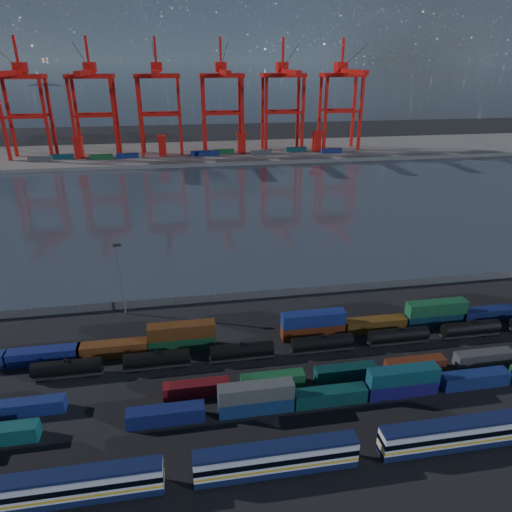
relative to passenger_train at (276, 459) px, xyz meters
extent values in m
plane|color=black|center=(5.80, 21.07, -2.37)|extent=(700.00, 700.00, 0.00)
plane|color=#2D3641|center=(5.80, 126.07, -2.36)|extent=(700.00, 700.00, 0.00)
cube|color=#514F4C|center=(5.80, 231.07, -1.37)|extent=(700.00, 70.00, 2.00)
cone|color=#1E2630|center=(205.80, 1621.07, 227.63)|extent=(1040.00, 1040.00, 460.00)
cone|color=#1E2630|center=(605.80, 1621.07, 187.63)|extent=(960.00, 960.00, 380.00)
cone|color=#1E2630|center=(955.80, 1621.07, 147.63)|extent=(840.00, 840.00, 300.00)
cube|color=silver|center=(-26.00, 0.00, 0.21)|extent=(22.25, 2.67, 3.38)
cube|color=#10183A|center=(-26.00, 0.00, -1.57)|extent=(22.25, 2.72, 1.07)
cube|color=#10183A|center=(-26.00, 0.00, 2.12)|extent=(22.25, 2.40, 0.44)
cube|color=gold|center=(-26.00, 0.00, -0.50)|extent=(22.27, 2.75, 0.32)
cube|color=black|center=(-26.00, 0.00, 0.57)|extent=(22.27, 2.75, 0.89)
cube|color=black|center=(-33.79, 0.00, -2.06)|extent=(2.67, 1.78, 0.62)
cube|color=black|center=(-18.21, 0.00, -2.06)|extent=(2.67, 1.78, 0.62)
cube|color=silver|center=(0.00, 0.00, 0.21)|extent=(22.25, 2.67, 3.38)
cube|color=#10183A|center=(0.00, 0.00, -1.57)|extent=(22.25, 2.72, 1.07)
cube|color=#10183A|center=(0.00, 0.00, 2.12)|extent=(22.25, 2.40, 0.44)
cube|color=gold|center=(0.00, 0.00, -0.50)|extent=(22.27, 2.75, 0.32)
cube|color=black|center=(0.00, 0.00, 0.57)|extent=(22.27, 2.75, 0.89)
cube|color=black|center=(-7.79, 0.00, -2.06)|extent=(2.67, 1.78, 0.62)
cube|color=black|center=(7.79, 0.00, -2.06)|extent=(2.67, 1.78, 0.62)
cube|color=silver|center=(26.00, 0.00, 0.21)|extent=(22.25, 2.67, 3.38)
cube|color=#10183A|center=(26.00, 0.00, -1.57)|extent=(22.25, 2.72, 1.07)
cube|color=#10183A|center=(26.00, 0.00, 2.12)|extent=(22.25, 2.40, 0.44)
cube|color=gold|center=(26.00, 0.00, -0.50)|extent=(22.27, 2.75, 0.32)
cube|color=black|center=(26.00, 0.00, 0.57)|extent=(22.27, 2.75, 0.89)
cube|color=black|center=(18.21, 0.00, -2.06)|extent=(2.67, 1.78, 0.62)
cube|color=black|center=(33.79, 0.00, -2.06)|extent=(2.67, 1.78, 0.62)
cube|color=#101951|center=(-14.82, 12.05, -1.07)|extent=(11.97, 2.43, 2.59)
cube|color=navy|center=(-0.75, 12.05, -1.07)|extent=(11.97, 2.43, 2.59)
cube|color=#46494C|center=(-0.75, 12.05, 1.52)|extent=(11.97, 2.43, 2.59)
cube|color=#0A3837|center=(11.52, 12.05, -1.07)|extent=(11.97, 2.43, 2.59)
cube|color=#151159|center=(23.91, 12.05, -1.07)|extent=(11.97, 2.43, 2.59)
cube|color=#0E3E49|center=(23.91, 12.05, 1.52)|extent=(11.97, 2.43, 2.59)
cube|color=navy|center=(37.31, 12.05, -1.07)|extent=(11.97, 2.43, 2.59)
cube|color=navy|center=(-36.23, 17.62, -1.18)|extent=(11.01, 2.24, 2.38)
cube|color=maroon|center=(-9.90, 17.62, -1.18)|extent=(11.01, 2.24, 2.38)
cube|color=#155029|center=(3.07, 17.62, -1.18)|extent=(11.01, 2.24, 2.38)
cube|color=#0B383A|center=(16.17, 17.62, -1.18)|extent=(11.01, 2.24, 2.38)
cube|color=#532110|center=(29.19, 17.62, -1.18)|extent=(11.01, 2.24, 2.38)
cube|color=#393B3E|center=(42.77, 17.62, -1.18)|extent=(11.01, 2.24, 2.38)
cube|color=navy|center=(-37.23, 31.34, -0.98)|extent=(12.83, 2.61, 2.78)
cube|color=#5C2F12|center=(-24.90, 31.34, -0.98)|extent=(12.83, 2.61, 2.78)
cube|color=#114122|center=(-11.93, 31.34, -0.98)|extent=(12.83, 2.61, 2.78)
cube|color=#522B10|center=(-11.93, 31.34, 1.80)|extent=(12.83, 2.61, 2.78)
cube|color=#5A230D|center=(14.12, 31.34, -0.98)|extent=(12.83, 2.61, 2.78)
cube|color=navy|center=(14.12, 31.34, 1.80)|extent=(12.83, 2.61, 2.78)
cube|color=#583811|center=(27.47, 31.34, -0.98)|extent=(12.83, 2.61, 2.78)
cube|color=#0B293E|center=(40.72, 31.34, -0.98)|extent=(12.83, 2.61, 2.78)
cube|color=#144E2B|center=(40.72, 31.34, 1.80)|extent=(12.83, 2.61, 2.78)
cube|color=#0F1A4D|center=(52.93, 31.34, -0.98)|extent=(12.83, 2.61, 2.78)
cylinder|color=black|center=(-32.06, 25.95, -0.29)|extent=(11.78, 2.63, 2.63)
cylinder|color=black|center=(-32.06, 25.95, 1.16)|extent=(0.72, 0.72, 0.45)
cube|color=black|center=(-32.06, 25.95, -1.74)|extent=(12.23, 1.81, 0.36)
cube|color=black|center=(-36.14, 25.95, -2.10)|extent=(2.27, 1.63, 0.54)
cube|color=black|center=(-27.98, 25.95, -2.10)|extent=(2.27, 1.63, 0.54)
cylinder|color=black|center=(-16.56, 25.95, -0.29)|extent=(11.78, 2.63, 2.63)
cylinder|color=black|center=(-16.56, 25.95, 1.16)|extent=(0.72, 0.72, 0.45)
cube|color=black|center=(-16.56, 25.95, -1.74)|extent=(12.23, 1.81, 0.36)
cube|color=black|center=(-20.64, 25.95, -2.10)|extent=(2.27, 1.63, 0.54)
cube|color=black|center=(-12.48, 25.95, -2.10)|extent=(2.27, 1.63, 0.54)
cylinder|color=black|center=(-1.06, 25.95, -0.29)|extent=(11.78, 2.63, 2.63)
cylinder|color=black|center=(-1.06, 25.95, 1.16)|extent=(0.72, 0.72, 0.45)
cube|color=black|center=(-1.06, 25.95, -1.74)|extent=(12.23, 1.81, 0.36)
cube|color=black|center=(-5.14, 25.95, -2.10)|extent=(2.27, 1.63, 0.54)
cube|color=black|center=(3.02, 25.95, -2.10)|extent=(2.27, 1.63, 0.54)
cylinder|color=black|center=(14.44, 25.95, -0.29)|extent=(11.78, 2.63, 2.63)
cylinder|color=black|center=(14.44, 25.95, 1.16)|extent=(0.72, 0.72, 0.45)
cube|color=black|center=(14.44, 25.95, -1.74)|extent=(12.23, 1.81, 0.36)
cube|color=black|center=(10.36, 25.95, -2.10)|extent=(2.27, 1.63, 0.54)
cube|color=black|center=(18.52, 25.95, -2.10)|extent=(2.27, 1.63, 0.54)
cylinder|color=black|center=(29.94, 25.95, -0.29)|extent=(11.78, 2.63, 2.63)
cylinder|color=black|center=(29.94, 25.95, 1.16)|extent=(0.72, 0.72, 0.45)
cube|color=black|center=(29.94, 25.95, -1.74)|extent=(12.23, 1.81, 0.36)
cube|color=black|center=(25.86, 25.95, -2.10)|extent=(2.27, 1.63, 0.54)
cube|color=black|center=(34.02, 25.95, -2.10)|extent=(2.27, 1.63, 0.54)
cylinder|color=black|center=(45.44, 25.95, -0.29)|extent=(11.78, 2.63, 2.63)
cylinder|color=black|center=(45.44, 25.95, 1.16)|extent=(0.72, 0.72, 0.45)
cube|color=black|center=(45.44, 25.95, -1.74)|extent=(12.23, 1.81, 0.36)
cube|color=black|center=(41.36, 25.95, -2.10)|extent=(2.27, 1.63, 0.54)
cube|color=black|center=(49.52, 25.95, -2.10)|extent=(2.27, 1.63, 0.54)
cube|color=#595B5E|center=(5.80, 49.07, -1.37)|extent=(160.00, 0.06, 2.00)
cylinder|color=slate|center=(-44.20, 49.07, -1.27)|extent=(0.12, 0.12, 2.20)
cylinder|color=slate|center=(-34.20, 49.07, -1.27)|extent=(0.12, 0.12, 2.20)
cylinder|color=slate|center=(-24.20, 49.07, -1.27)|extent=(0.12, 0.12, 2.20)
cylinder|color=slate|center=(-14.20, 49.07, -1.27)|extent=(0.12, 0.12, 2.20)
cylinder|color=slate|center=(-4.20, 49.07, -1.27)|extent=(0.12, 0.12, 2.20)
cylinder|color=slate|center=(5.80, 49.07, -1.27)|extent=(0.12, 0.12, 2.20)
cylinder|color=slate|center=(15.80, 49.07, -1.27)|extent=(0.12, 0.12, 2.20)
cylinder|color=slate|center=(25.80, 49.07, -1.27)|extent=(0.12, 0.12, 2.20)
cylinder|color=slate|center=(35.80, 49.07, -1.27)|extent=(0.12, 0.12, 2.20)
cylinder|color=slate|center=(45.80, 49.07, -1.27)|extent=(0.12, 0.12, 2.20)
cylinder|color=slate|center=(55.80, 49.07, -1.27)|extent=(0.12, 0.12, 2.20)
cylinder|color=slate|center=(65.80, 49.07, -1.27)|extent=(0.12, 0.12, 2.20)
cylinder|color=slate|center=(-24.20, 47.07, 5.63)|extent=(0.36, 0.36, 16.00)
cube|color=black|center=(-24.20, 47.07, 13.93)|extent=(1.60, 0.40, 0.60)
cube|color=red|center=(-99.94, 220.21, 19.59)|extent=(1.56, 1.56, 43.92)
cube|color=red|center=(-99.94, 231.92, 19.59)|extent=(1.56, 1.56, 43.92)
cube|color=red|center=(-78.47, 220.21, 19.59)|extent=(1.56, 1.56, 43.92)
cube|color=red|center=(-78.47, 231.92, 19.59)|extent=(1.56, 1.56, 43.92)
cube|color=red|center=(-89.20, 220.21, 21.78)|extent=(21.47, 1.37, 1.37)
cube|color=red|center=(-89.20, 231.92, 21.78)|extent=(21.47, 1.37, 1.37)
cube|color=red|center=(-89.20, 226.07, 41.55)|extent=(24.40, 13.66, 2.15)
cube|color=red|center=(-89.20, 214.36, 43.50)|extent=(2.93, 46.84, 2.44)
cube|color=red|center=(-89.20, 229.97, 45.94)|extent=(5.86, 7.81, 4.88)
cube|color=red|center=(-89.20, 228.02, 53.26)|extent=(1.17, 1.17, 15.61)
cylinder|color=black|center=(-89.20, 212.01, 50.33)|extent=(0.23, 40.17, 13.25)
cube|color=red|center=(-64.94, 220.21, 19.59)|extent=(1.56, 1.56, 43.92)
cube|color=red|center=(-64.94, 231.92, 19.59)|extent=(1.56, 1.56, 43.92)
cube|color=red|center=(-43.47, 220.21, 19.59)|extent=(1.56, 1.56, 43.92)
cube|color=red|center=(-43.47, 231.92, 19.59)|extent=(1.56, 1.56, 43.92)
cube|color=red|center=(-54.20, 220.21, 21.78)|extent=(21.47, 1.37, 1.37)
cube|color=red|center=(-54.20, 231.92, 21.78)|extent=(21.47, 1.37, 1.37)
cube|color=red|center=(-54.20, 226.07, 41.55)|extent=(24.40, 13.66, 2.15)
cube|color=red|center=(-54.20, 214.36, 43.50)|extent=(2.93, 46.84, 2.44)
cube|color=red|center=(-54.20, 229.97, 45.94)|extent=(5.86, 7.81, 4.88)
cube|color=red|center=(-54.20, 228.02, 53.26)|extent=(1.17, 1.17, 15.61)
cylinder|color=black|center=(-54.20, 212.01, 50.33)|extent=(0.23, 40.17, 13.25)
cube|color=red|center=(-29.94, 220.21, 19.59)|extent=(1.56, 1.56, 43.92)
cube|color=red|center=(-29.94, 231.92, 19.59)|extent=(1.56, 1.56, 43.92)
cube|color=red|center=(-8.47, 220.21, 19.59)|extent=(1.56, 1.56, 43.92)
cube|color=red|center=(-8.47, 231.92, 19.59)|extent=(1.56, 1.56, 43.92)
cube|color=red|center=(-19.20, 220.21, 21.78)|extent=(21.47, 1.37, 1.37)
cube|color=red|center=(-19.20, 231.92, 21.78)|extent=(21.47, 1.37, 1.37)
cube|color=red|center=(-19.20, 226.07, 41.55)|extent=(24.40, 13.66, 2.15)
cube|color=red|center=(-19.20, 214.36, 43.50)|extent=(2.93, 46.84, 2.44)
cube|color=red|center=(-19.20, 229.97, 45.94)|extent=(5.86, 7.81, 4.88)
cube|color=red|center=(-19.20, 228.02, 53.26)|extent=(1.17, 1.17, 15.61)
cylinder|color=black|center=(-19.20, 212.01, 50.33)|extent=(0.23, 40.17, 13.25)
cube|color=red|center=(5.06, 220.21, 19.59)|extent=(1.56, 1.56, 43.92)
cube|color=red|center=(5.06, 231.92, 19.59)|extent=(1.56, 1.56, 43.92)
cube|color=red|center=(26.53, 220.21, 19.59)|extent=(1.56, 1.56, 43.92)
cube|color=red|center=(26.53, 231.92, 19.59)|extent=(1.56, 1.56, 43.92)
cube|color=red|center=(15.80, 220.21, 21.78)|extent=(21.47, 1.37, 1.37)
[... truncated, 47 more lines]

